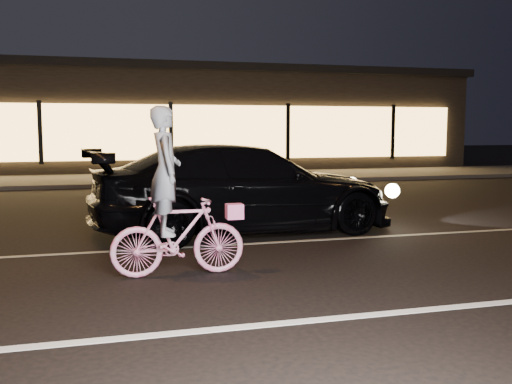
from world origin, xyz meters
name	(u,v)px	position (x,y,z in m)	size (l,w,h in m)	color
ground	(322,275)	(0.00, 0.00, 0.00)	(90.00, 90.00, 0.00)	black
lane_stripe_near	(382,314)	(0.00, -1.50, 0.00)	(60.00, 0.12, 0.01)	silver
lane_stripe_far	(273,242)	(0.00, 2.00, 0.00)	(60.00, 0.10, 0.01)	gray
sidewalk	(178,178)	(0.00, 13.00, 0.06)	(30.00, 4.00, 0.12)	#383533
storefront	(159,119)	(0.00, 18.97, 2.15)	(25.40, 8.42, 4.20)	black
cyclist	(175,217)	(-1.69, 0.42, 0.71)	(1.59, 0.55, 2.00)	#FF3385
sedan	(245,189)	(-0.20, 2.96, 0.74)	(5.28, 2.58, 1.48)	black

